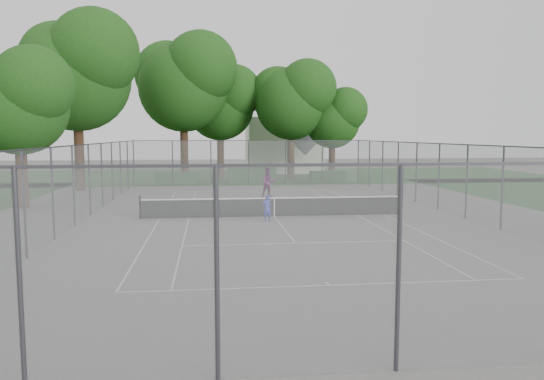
{
  "coord_description": "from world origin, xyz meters",
  "views": [
    {
      "loc": [
        -3.09,
        -25.29,
        3.98
      ],
      "look_at": [
        0.0,
        1.0,
        1.2
      ],
      "focal_mm": 35.0,
      "sensor_mm": 36.0,
      "label": 1
    }
  ],
  "objects": [
    {
      "name": "grass_far",
      "position": [
        0.0,
        26.0,
        0.0
      ],
      "size": [
        60.0,
        20.0,
        0.0
      ],
      "primitive_type": "cube",
      "color": "#184614",
      "rests_on": "ground"
    },
    {
      "name": "ground",
      "position": [
        0.0,
        0.0,
        0.0
      ],
      "size": [
        120.0,
        120.0,
        0.0
      ],
      "primitive_type": "plane",
      "color": "#63605E",
      "rests_on": "ground"
    },
    {
      "name": "court_markings",
      "position": [
        0.0,
        0.0,
        0.01
      ],
      "size": [
        11.03,
        23.83,
        0.01
      ],
      "color": "#BCBCB7",
      "rests_on": "ground"
    },
    {
      "name": "tree_far_right",
      "position": [
        7.94,
        21.5,
        5.59
      ],
      "size": [
        5.67,
        5.17,
        8.14
      ],
      "color": "#341E13",
      "rests_on": "ground"
    },
    {
      "name": "girl_player",
      "position": [
        -0.49,
        -1.2,
        0.61
      ],
      "size": [
        0.51,
        0.43,
        1.21
      ],
      "primitive_type": "imported",
      "rotation": [
        0.0,
        0.0,
        3.5
      ],
      "color": "#333EBF",
      "rests_on": "ground"
    },
    {
      "name": "perimeter_fence",
      "position": [
        0.0,
        0.0,
        1.81
      ],
      "size": [
        18.08,
        34.08,
        3.52
      ],
      "color": "#38383D",
      "rests_on": "ground"
    },
    {
      "name": "hedge_mid",
      "position": [
        0.36,
        18.28,
        0.61
      ],
      "size": [
        3.91,
        1.12,
        1.23
      ],
      "primitive_type": "cube",
      "color": "#184C19",
      "rests_on": "ground"
    },
    {
      "name": "hedge_right",
      "position": [
        6.84,
        18.56,
        0.45
      ],
      "size": [
        3.02,
        1.11,
        0.91
      ],
      "primitive_type": "cube",
      "color": "#184C19",
      "rests_on": "ground"
    },
    {
      "name": "house",
      "position": [
        4.62,
        30.16,
        3.82
      ],
      "size": [
        7.62,
        5.91,
        9.49
      ],
      "color": "silver",
      "rests_on": "ground"
    },
    {
      "name": "tree_far_midright",
      "position": [
        4.18,
        21.29,
        7.21
      ],
      "size": [
        7.3,
        6.66,
        10.49
      ],
      "color": "#341E13",
      "rests_on": "ground"
    },
    {
      "name": "tree_far_midleft",
      "position": [
        -2.0,
        23.75,
        7.04
      ],
      "size": [
        7.13,
        6.51,
        10.24
      ],
      "color": "#341E13",
      "rests_on": "ground"
    },
    {
      "name": "tennis_net",
      "position": [
        0.0,
        0.0,
        0.51
      ],
      "size": [
        12.87,
        0.1,
        1.1
      ],
      "color": "black",
      "rests_on": "ground"
    },
    {
      "name": "tree_side_back",
      "position": [
        -12.21,
        13.7,
        8.63
      ],
      "size": [
        8.73,
        7.97,
        12.55
      ],
      "color": "#341E13",
      "rests_on": "ground"
    },
    {
      "name": "tree_far_left",
      "position": [
        -5.15,
        20.71,
        8.62
      ],
      "size": [
        8.72,
        7.96,
        12.53
      ],
      "color": "#341E13",
      "rests_on": "ground"
    },
    {
      "name": "woman_player",
      "position": [
        0.6,
        8.04,
        0.94
      ],
      "size": [
        1.02,
        0.86,
        1.88
      ],
      "primitive_type": "imported",
      "rotation": [
        0.0,
        0.0,
        0.17
      ],
      "color": "#692362",
      "rests_on": "ground"
    },
    {
      "name": "tree_side_front",
      "position": [
        -13.16,
        4.7,
        5.92
      ],
      "size": [
        6.0,
        5.47,
        8.62
      ],
      "color": "#341E13",
      "rests_on": "ground"
    },
    {
      "name": "hedge_left",
      "position": [
        -5.8,
        18.51,
        0.44
      ],
      "size": [
        3.53,
        1.06,
        0.88
      ],
      "primitive_type": "cube",
      "color": "#184C19",
      "rests_on": "ground"
    }
  ]
}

